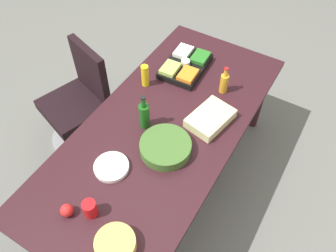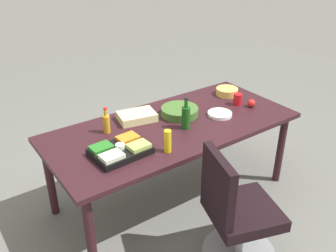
% 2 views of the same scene
% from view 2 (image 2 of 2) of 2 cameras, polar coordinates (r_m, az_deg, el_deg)
% --- Properties ---
extents(ground_plane, '(10.00, 10.00, 0.00)m').
position_cam_2_polar(ground_plane, '(3.62, 0.67, -10.49)').
color(ground_plane, slate).
extents(conference_table, '(2.18, 0.99, 0.76)m').
position_cam_2_polar(conference_table, '(3.24, 0.74, -0.94)').
color(conference_table, '#31151B').
rests_on(conference_table, ground).
extents(office_chair, '(0.61, 0.61, 0.95)m').
position_cam_2_polar(office_chair, '(2.84, 10.36, -14.04)').
color(office_chair, gray).
rests_on(office_chair, ground).
extents(red_solo_cup, '(0.09, 0.09, 0.11)m').
position_cam_2_polar(red_solo_cup, '(3.62, 10.62, 4.05)').
color(red_solo_cup, red).
rests_on(red_solo_cup, conference_table).
extents(veggie_tray, '(0.44, 0.32, 0.09)m').
position_cam_2_polar(veggie_tray, '(2.80, -7.32, -3.67)').
color(veggie_tray, black).
rests_on(veggie_tray, conference_table).
extents(salad_bowl, '(0.41, 0.41, 0.07)m').
position_cam_2_polar(salad_bowl, '(3.36, 1.79, 2.25)').
color(salad_bowl, '#3F652A').
rests_on(salad_bowl, conference_table).
extents(chip_bowl, '(0.22, 0.22, 0.07)m').
position_cam_2_polar(chip_bowl, '(3.83, 9.02, 5.24)').
color(chip_bowl, '#E2B556').
rests_on(chip_bowl, conference_table).
extents(mustard_bottle, '(0.07, 0.07, 0.18)m').
position_cam_2_polar(mustard_bottle, '(2.78, -0.06, -2.35)').
color(mustard_bottle, yellow).
rests_on(mustard_bottle, conference_table).
extents(sheet_cake, '(0.36, 0.28, 0.07)m').
position_cam_2_polar(sheet_cake, '(3.28, -4.80, 1.47)').
color(sheet_cake, beige).
rests_on(sheet_cake, conference_table).
extents(wine_bottle, '(0.09, 0.09, 0.28)m').
position_cam_2_polar(wine_bottle, '(3.10, 2.75, 1.43)').
color(wine_bottle, '#175115').
rests_on(wine_bottle, conference_table).
extents(apple_red, '(0.08, 0.08, 0.08)m').
position_cam_2_polar(apple_red, '(3.60, 12.65, 3.44)').
color(apple_red, red).
rests_on(apple_red, conference_table).
extents(dressing_bottle, '(0.08, 0.08, 0.22)m').
position_cam_2_polar(dressing_bottle, '(3.09, -9.43, 0.43)').
color(dressing_bottle, gold).
rests_on(dressing_bottle, conference_table).
extents(paper_plate_stack, '(0.23, 0.23, 0.03)m').
position_cam_2_polar(paper_plate_stack, '(3.39, 7.94, 1.83)').
color(paper_plate_stack, white).
rests_on(paper_plate_stack, conference_table).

